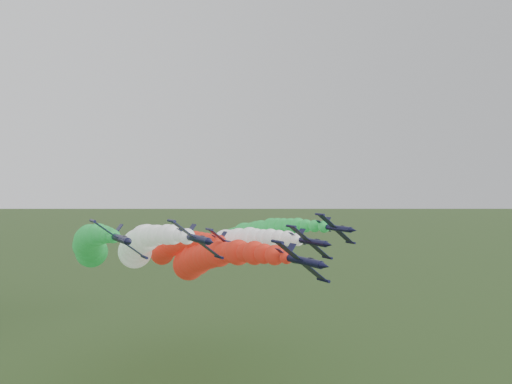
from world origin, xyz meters
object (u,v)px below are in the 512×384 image
jet_outer_left (90,245)px  jet_trail (170,247)px  jet_lead (200,260)px  jet_inner_right (221,247)px  jet_inner_left (139,246)px  jet_outer_right (245,237)px

jet_outer_left → jet_trail: size_ratio=1.01×
jet_trail → jet_lead: bearing=-95.0°
jet_trail → jet_inner_right: bearing=-52.5°
jet_inner_left → jet_inner_right: (22.12, -0.80, -1.58)m
jet_inner_left → jet_outer_left: size_ratio=1.00×
jet_inner_right → jet_outer_left: jet_outer_left is taller
jet_outer_right → jet_trail: jet_outer_right is taller
jet_inner_left → jet_outer_left: jet_outer_left is taller
jet_outer_left → jet_outer_right: bearing=3.3°
jet_lead → jet_outer_left: 28.81m
jet_inner_left → jet_outer_right: 35.28m
jet_inner_right → jet_trail: 16.01m
jet_outer_left → jet_outer_right: (44.97, 2.63, -0.74)m
jet_lead → jet_outer_right: 33.16m
jet_lead → jet_inner_right: 18.26m
jet_outer_right → jet_trail: (-21.97, 3.86, -1.96)m
jet_lead → jet_outer_right: bearing=42.9°
jet_inner_right → jet_outer_left: bearing=169.3°
jet_lead → jet_inner_left: jet_inner_left is taller
jet_trail → jet_inner_left: bearing=-136.2°
jet_inner_left → jet_inner_right: bearing=-2.1°
jet_inner_right → jet_trail: size_ratio=1.00×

